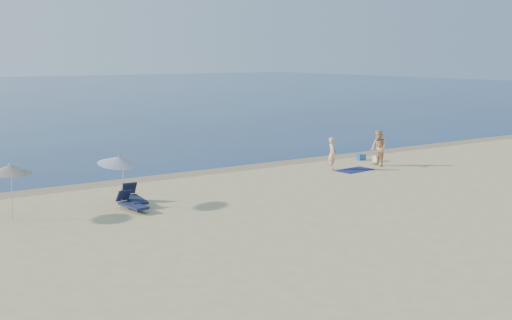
{
  "coord_description": "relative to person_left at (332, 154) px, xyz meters",
  "views": [
    {
      "loc": [
        -18.37,
        -9.09,
        5.96
      ],
      "look_at": [
        -1.29,
        16.0,
        1.0
      ],
      "focal_mm": 45.0,
      "sensor_mm": 36.0,
      "label": 1
    }
  ],
  "objects": [
    {
      "name": "beach_towel",
      "position": [
        0.9,
        -0.77,
        -0.85
      ],
      "size": [
        2.09,
        1.3,
        0.03
      ],
      "primitive_type": "cube",
      "rotation": [
        0.0,
        0.0,
        0.1
      ],
      "color": "#0F154C",
      "rests_on": "ground"
    },
    {
      "name": "lounger_right",
      "position": [
        -12.35,
        -2.43,
        -0.6
      ],
      "size": [
        0.73,
        1.72,
        0.73
      ],
      "rotation": [
        0.0,
        0.0,
        0.12
      ],
      "color": "#161B3D",
      "rests_on": "ground"
    },
    {
      "name": "umbrella_far",
      "position": [
        -16.52,
        -1.25,
        1.01
      ],
      "size": [
        2.12,
        2.12,
        2.12
      ],
      "rotation": [
        0.0,
        0.0,
        0.42
      ],
      "color": "silver",
      "rests_on": "ground"
    },
    {
      "name": "umbrella_near",
      "position": [
        -12.45,
        -1.56,
        1.01
      ],
      "size": [
        1.91,
        1.93,
        2.18
      ],
      "rotation": [
        0.0,
        0.0,
        0.16
      ],
      "color": "silver",
      "rests_on": "ground"
    },
    {
      "name": "blue_cooler",
      "position": [
        3.51,
        1.49,
        -0.7
      ],
      "size": [
        0.5,
        0.37,
        0.34
      ],
      "primitive_type": "cube",
      "rotation": [
        0.0,
        0.0,
        -0.08
      ],
      "color": "#1B4B96",
      "rests_on": "ground"
    },
    {
      "name": "person_right",
      "position": [
        2.88,
        -0.51,
        0.11
      ],
      "size": [
        0.89,
        1.06,
        1.95
      ],
      "primitive_type": "imported",
      "rotation": [
        0.0,
        0.0,
        -1.74
      ],
      "color": "tan",
      "rests_on": "ground"
    },
    {
      "name": "person_left",
      "position": [
        0.0,
        0.0,
        0.0
      ],
      "size": [
        0.65,
        0.75,
        1.73
      ],
      "primitive_type": "imported",
      "rotation": [
        0.0,
        0.0,
        1.1
      ],
      "color": "tan",
      "rests_on": "ground"
    },
    {
      "name": "wet_sand_strip",
      "position": [
        -3.64,
        3.26,
        -0.86
      ],
      "size": [
        240.0,
        1.6,
        0.0
      ],
      "primitive_type": "cube",
      "color": "#847254",
      "rests_on": "ground"
    },
    {
      "name": "lounger_left",
      "position": [
        -11.87,
        -1.57,
        -0.57
      ],
      "size": [
        0.81,
        1.91,
        0.82
      ],
      "rotation": [
        0.0,
        0.0,
        -0.11
      ],
      "color": "#141B37",
      "rests_on": "ground"
    },
    {
      "name": "white_bag",
      "position": [
        3.95,
        0.71,
        -0.71
      ],
      "size": [
        0.44,
        0.41,
        0.3
      ],
      "primitive_type": "cube",
      "rotation": [
        0.0,
        0.0,
        0.37
      ],
      "color": "white",
      "rests_on": "ground"
    }
  ]
}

